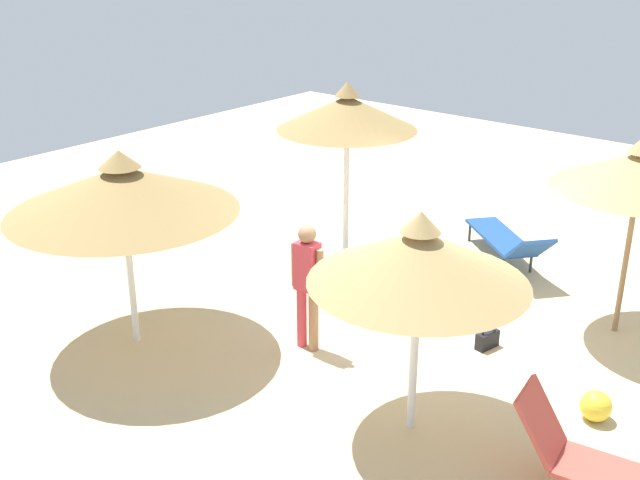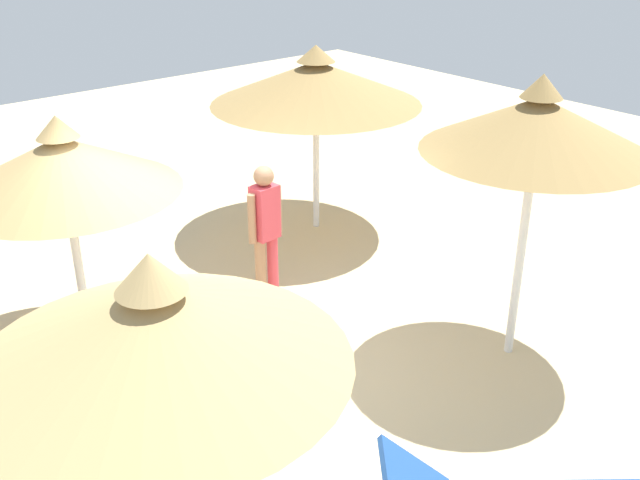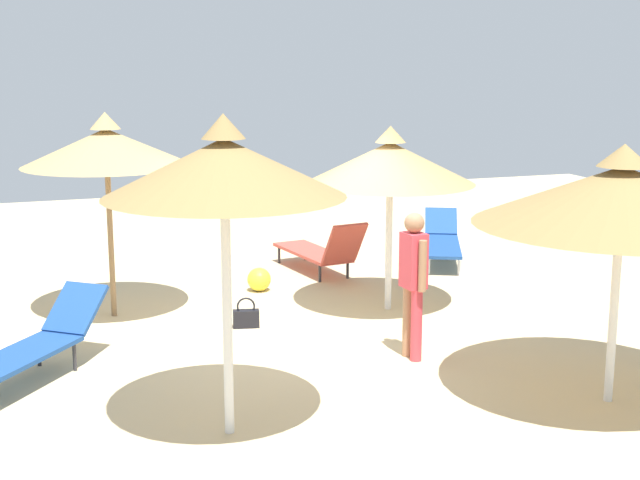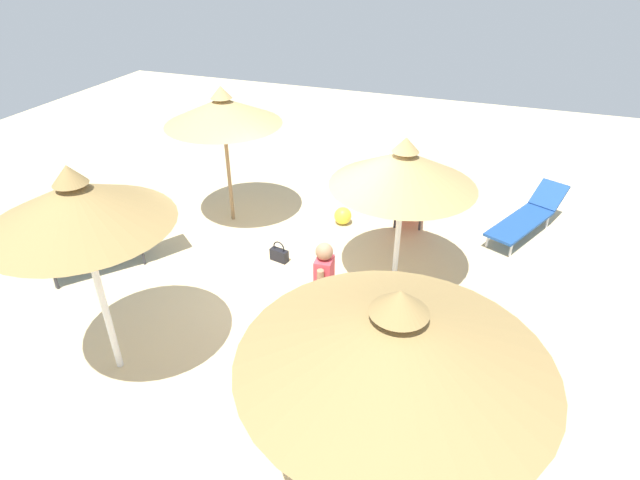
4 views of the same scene
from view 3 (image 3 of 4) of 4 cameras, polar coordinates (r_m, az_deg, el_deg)
ground at (r=11.23m, az=-0.59°, el=-6.46°), size 24.00×24.00×0.10m
parasol_umbrella_front at (r=12.13m, az=4.41°, el=4.84°), size 2.27×2.27×2.50m
parasol_umbrella_back at (r=9.24m, az=18.36°, el=2.67°), size 2.86×2.86×2.59m
parasol_umbrella_far_right at (r=7.99m, az=-6.02°, el=4.51°), size 2.15×2.15×2.93m
parasol_umbrella_edge at (r=12.06m, az=-13.23°, el=5.67°), size 2.18×2.18×2.70m
lounge_chair_center at (r=14.29m, az=0.07°, el=-0.64°), size 0.89×2.18×0.97m
lounge_chair_near_right at (r=10.20m, az=-17.56°, el=-6.24°), size 1.85×2.08×0.82m
lounge_chair_near_left at (r=15.42m, az=7.66°, el=0.01°), size 1.49×2.31×0.72m
person_standing_far_left at (r=10.32m, az=5.86°, el=-2.25°), size 0.25×0.47×1.69m
handbag at (r=11.67m, az=-4.65°, el=-4.85°), size 0.35×0.20×0.40m
beach_ball at (r=13.39m, az=-3.83°, el=-2.48°), size 0.35×0.35×0.35m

